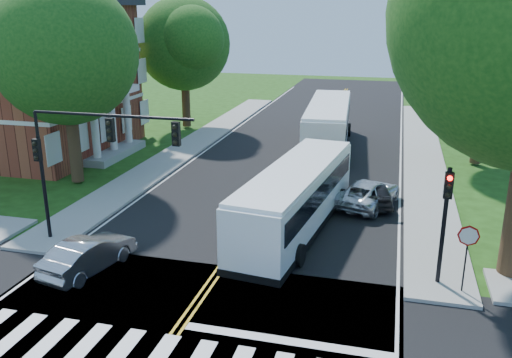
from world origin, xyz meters
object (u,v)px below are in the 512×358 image
(bus_lead, at_px, (296,197))
(suv, at_px, (368,193))
(signal_ne, at_px, (445,211))
(bus_follow, at_px, (328,124))
(dark_sedan, at_px, (375,194))
(signal_nw, at_px, (88,148))
(hatchback, at_px, (89,254))

(bus_lead, bearing_deg, suv, -119.74)
(signal_ne, distance_m, suv, 8.90)
(bus_follow, bearing_deg, suv, 103.43)
(bus_lead, xyz_separation_m, dark_sedan, (3.40, 4.37, -1.02))
(bus_lead, xyz_separation_m, suv, (3.06, 4.11, -0.93))
(signal_nw, distance_m, signal_ne, 14.13)
(dark_sedan, bearing_deg, signal_ne, 98.02)
(signal_ne, bearing_deg, bus_follow, 108.76)
(signal_ne, xyz_separation_m, dark_sedan, (-2.68, 8.32, -2.38))
(signal_nw, xyz_separation_m, bus_lead, (7.98, 3.95, -2.78))
(bus_follow, distance_m, suv, 12.06)
(signal_nw, height_order, dark_sedan, signal_nw)
(bus_follow, height_order, hatchback, bus_follow)
(bus_follow, bearing_deg, hatchback, 69.30)
(hatchback, relative_size, suv, 0.88)
(bus_lead, bearing_deg, bus_follow, -81.06)
(dark_sedan, bearing_deg, bus_follow, -80.41)
(bus_lead, relative_size, bus_follow, 0.90)
(signal_nw, xyz_separation_m, hatchback, (0.95, -2.13, -3.68))
(hatchback, relative_size, dark_sedan, 1.06)
(signal_ne, xyz_separation_m, hatchback, (-13.11, -2.14, -2.27))
(suv, xyz_separation_m, dark_sedan, (0.34, 0.26, -0.09))
(signal_nw, bearing_deg, hatchback, -66.00)
(bus_lead, xyz_separation_m, hatchback, (-7.03, -6.08, -0.90))
(signal_ne, bearing_deg, bus_lead, 147.03)
(hatchback, bearing_deg, signal_ne, -158.90)
(signal_nw, bearing_deg, bus_lead, 26.37)
(suv, bearing_deg, signal_ne, 129.23)
(suv, bearing_deg, bus_lead, 72.01)
(bus_lead, relative_size, dark_sedan, 3.02)
(signal_nw, relative_size, signal_ne, 1.62)
(signal_ne, xyz_separation_m, bus_lead, (-6.08, 3.94, -1.37))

